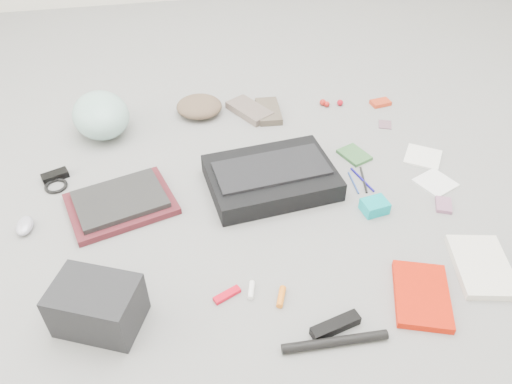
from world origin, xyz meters
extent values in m
plane|color=gray|center=(0.00, 0.00, 0.00)|extent=(4.00, 4.00, 0.00)
cube|color=black|center=(0.07, 0.08, 0.04)|extent=(0.48, 0.36, 0.07)
cube|color=black|center=(0.07, 0.08, 0.08)|extent=(0.42, 0.22, 0.01)
cube|color=maroon|center=(-0.47, 0.07, 0.01)|extent=(0.41, 0.35, 0.02)
cube|color=black|center=(-0.47, 0.07, 0.03)|extent=(0.34, 0.29, 0.02)
ellipsoid|color=#9ED3C7|center=(-0.54, 0.55, 0.08)|extent=(0.29, 0.33, 0.17)
ellipsoid|color=brown|center=(-0.13, 0.62, 0.03)|extent=(0.24, 0.23, 0.07)
cube|color=#6E5E56|center=(0.08, 0.58, 0.02)|extent=(0.20, 0.23, 0.03)
cube|color=brown|center=(0.17, 0.56, 0.01)|extent=(0.11, 0.20, 0.03)
cube|color=black|center=(-0.71, 0.28, 0.01)|extent=(0.10, 0.07, 0.03)
torus|color=black|center=(-0.70, 0.22, 0.01)|extent=(0.10, 0.10, 0.01)
ellipsoid|color=#AFAEC0|center=(-0.78, 0.02, 0.02)|extent=(0.06, 0.09, 0.03)
cube|color=#252528|center=(-0.51, -0.40, 0.07)|extent=(0.27, 0.24, 0.15)
cube|color=red|center=(-0.16, -0.38, 0.01)|extent=(0.09, 0.06, 0.01)
cylinder|color=white|center=(-0.09, -0.38, 0.01)|extent=(0.03, 0.06, 0.02)
cylinder|color=orange|center=(-0.01, -0.42, 0.01)|extent=(0.04, 0.07, 0.02)
cube|color=black|center=(0.11, -0.55, 0.01)|extent=(0.15, 0.07, 0.03)
cylinder|color=black|center=(0.10, -0.59, 0.01)|extent=(0.29, 0.04, 0.03)
cube|color=red|center=(0.39, -0.50, 0.01)|extent=(0.22, 0.27, 0.02)
cube|color=silver|center=(0.62, -0.43, 0.01)|extent=(0.21, 0.27, 0.03)
cube|color=#356435|center=(0.43, 0.19, 0.01)|extent=(0.13, 0.14, 0.01)
cylinder|color=#26428F|center=(0.37, 0.03, 0.00)|extent=(0.01, 0.12, 0.01)
cylinder|color=black|center=(0.42, 0.04, 0.00)|extent=(0.04, 0.14, 0.01)
cylinder|color=#170F89|center=(0.41, 0.04, 0.00)|extent=(0.04, 0.14, 0.01)
cube|color=#08AEB6|center=(0.39, -0.12, 0.02)|extent=(0.10, 0.08, 0.04)
cube|color=#A06588|center=(0.64, -0.15, 0.01)|extent=(0.08, 0.09, 0.01)
cube|color=white|center=(0.69, 0.13, 0.00)|extent=(0.18, 0.18, 0.01)
cube|color=white|center=(0.67, -0.02, 0.00)|extent=(0.16, 0.16, 0.01)
sphere|color=#B51E17|center=(0.42, 0.58, 0.01)|extent=(0.03, 0.03, 0.03)
sphere|color=#AB1916|center=(0.44, 0.57, 0.01)|extent=(0.03, 0.03, 0.03)
sphere|color=#AF0B1A|center=(0.50, 0.57, 0.01)|extent=(0.04, 0.04, 0.03)
cube|color=red|center=(0.68, 0.54, 0.01)|extent=(0.09, 0.07, 0.02)
cube|color=#825B6C|center=(0.64, 0.38, 0.00)|extent=(0.07, 0.08, 0.00)
camera|label=1|loc=(-0.25, -1.27, 1.19)|focal=35.00mm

